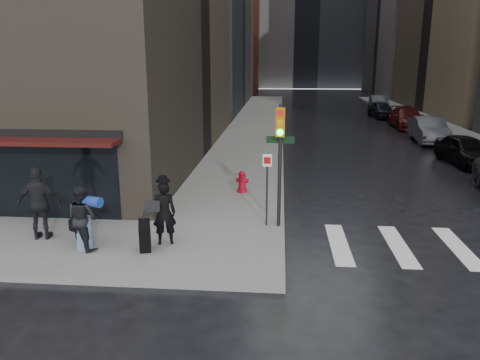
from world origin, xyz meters
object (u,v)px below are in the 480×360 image
object	(u,v)px
traffic_light	(279,149)
fire_hydrant	(242,183)
parked_car_2	(429,130)
parked_car_4	(381,110)
man_greycoat	(40,204)
parked_car_1	(465,150)
man_jeans	(83,218)
parked_car_3	(407,118)
parked_car_5	(379,103)
man_overcoat	(160,217)

from	to	relation	value
traffic_light	fire_hydrant	bearing A→B (deg)	112.80
parked_car_2	parked_car_4	xyz separation A→B (m)	(-0.28, 12.51, -0.08)
man_greycoat	parked_car_1	size ratio (longest dim) A/B	0.48
man_greycoat	parked_car_4	bearing A→B (deg)	-122.66
man_jeans	parked_car_2	size ratio (longest dim) A/B	0.36
parked_car_1	parked_car_3	world-z (taller)	parked_car_3
man_jeans	parked_car_2	xyz separation A→B (m)	(14.08, 18.23, -0.23)
traffic_light	parked_car_5	xyz separation A→B (m)	(9.79, 34.90, -1.74)
parked_car_4	fire_hydrant	bearing A→B (deg)	-116.64
parked_car_5	fire_hydrant	bearing A→B (deg)	-104.94
parked_car_2	man_greycoat	bearing A→B (deg)	-127.86
traffic_light	parked_car_3	distance (m)	24.34
man_overcoat	fire_hydrant	size ratio (longest dim) A/B	2.34
man_overcoat	traffic_light	world-z (taller)	traffic_light
traffic_light	parked_car_4	xyz separation A→B (m)	(8.80, 28.65, -1.78)
traffic_light	parked_car_2	size ratio (longest dim) A/B	0.76
man_jeans	parked_car_5	size ratio (longest dim) A/B	0.38
parked_car_5	traffic_light	bearing A→B (deg)	-101.04
parked_car_3	parked_car_4	xyz separation A→B (m)	(-0.58, 6.25, -0.04)
man_greycoat	parked_car_5	distance (m)	39.86
parked_car_3	man_greycoat	bearing A→B (deg)	-123.75
parked_car_4	parked_car_2	bearing A→B (deg)	-93.30
man_jeans	man_greycoat	xyz separation A→B (m)	(-1.45, 0.59, 0.15)
man_greycoat	traffic_light	bearing A→B (deg)	-172.78
fire_hydrant	parked_car_5	distance (m)	33.21
man_overcoat	parked_car_5	distance (m)	38.79
man_overcoat	parked_car_1	world-z (taller)	man_overcoat
man_overcoat	parked_car_3	distance (m)	27.11
traffic_light	parked_car_3	bearing A→B (deg)	69.78
man_overcoat	man_greycoat	size ratio (longest dim) A/B	0.95
parked_car_5	man_overcoat	bearing A→B (deg)	-104.74
traffic_light	parked_car_4	bearing A→B (deg)	75.42
man_jeans	parked_car_5	world-z (taller)	man_jeans
parked_car_1	parked_car_5	distance (m)	25.03
fire_hydrant	parked_car_5	bearing A→B (deg)	70.42
parked_car_3	parked_car_4	size ratio (longest dim) A/B	1.24
parked_car_2	man_jeans	bearing A→B (deg)	-124.19
traffic_light	fire_hydrant	xyz separation A→B (m)	(-1.34, 3.61, -1.96)
traffic_light	parked_car_4	size ratio (longest dim) A/B	0.89
parked_car_1	parked_car_4	bearing A→B (deg)	84.86
man_greycoat	parked_car_1	bearing A→B (deg)	-149.36
parked_car_2	parked_car_3	xyz separation A→B (m)	(0.29, 6.25, -0.04)
fire_hydrant	parked_car_4	size ratio (longest dim) A/B	0.20
parked_car_1	parked_car_4	world-z (taller)	parked_car_1
parked_car_1	parked_car_3	distance (m)	12.52
man_jeans	parked_car_4	world-z (taller)	man_jeans
man_greycoat	parked_car_3	distance (m)	28.65
man_greycoat	parked_car_5	size ratio (longest dim) A/B	0.45
man_greycoat	parked_car_2	distance (m)	23.50
fire_hydrant	man_greycoat	bearing A→B (deg)	-135.00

